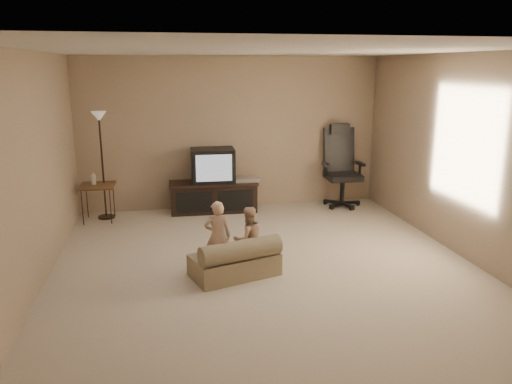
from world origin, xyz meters
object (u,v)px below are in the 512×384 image
at_px(child_sofa, 236,261).
at_px(toddler_left, 218,236).
at_px(office_chair, 341,177).
at_px(toddler_right, 248,239).
at_px(floor_lamp, 101,141).
at_px(tv_stand, 214,185).
at_px(side_table, 97,186).

distance_m(child_sofa, toddler_left, 0.36).
distance_m(office_chair, toddler_right, 3.23).
bearing_deg(office_chair, floor_lamp, -177.84).
height_order(floor_lamp, toddler_right, floor_lamp).
xyz_separation_m(office_chair, floor_lamp, (-3.90, -0.01, 0.72)).
xyz_separation_m(office_chair, toddler_left, (-2.41, -2.45, -0.07)).
xyz_separation_m(tv_stand, child_sofa, (-0.04, -2.71, -0.24)).
bearing_deg(office_chair, toddler_left, -132.58).
bearing_deg(floor_lamp, side_table, -127.92).
bearing_deg(floor_lamp, office_chair, 0.22).
height_order(side_table, child_sofa, side_table).
xyz_separation_m(floor_lamp, toddler_left, (1.49, -2.43, -0.80)).
distance_m(floor_lamp, child_sofa, 3.29).
relative_size(side_table, floor_lamp, 0.46).
relative_size(side_table, toddler_left, 0.91).
height_order(toddler_left, toddler_right, toddler_left).
relative_size(toddler_left, toddler_right, 1.10).
relative_size(side_table, child_sofa, 0.72).
relative_size(child_sofa, toddler_right, 1.39).
distance_m(tv_stand, toddler_left, 2.51).
distance_m(toddler_left, toddler_right, 0.36).
distance_m(tv_stand, side_table, 1.83).
bearing_deg(toddler_right, side_table, -65.32).
height_order(office_chair, toddler_left, office_chair).
bearing_deg(tv_stand, floor_lamp, -176.08).
distance_m(floor_lamp, toddler_right, 3.20).
xyz_separation_m(office_chair, toddler_right, (-2.06, -2.49, -0.11)).
bearing_deg(tv_stand, side_table, -172.42).
height_order(tv_stand, floor_lamp, floor_lamp).
bearing_deg(child_sofa, toddler_left, 114.11).
relative_size(side_table, toddler_right, 1.00).
relative_size(tv_stand, child_sofa, 1.37).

